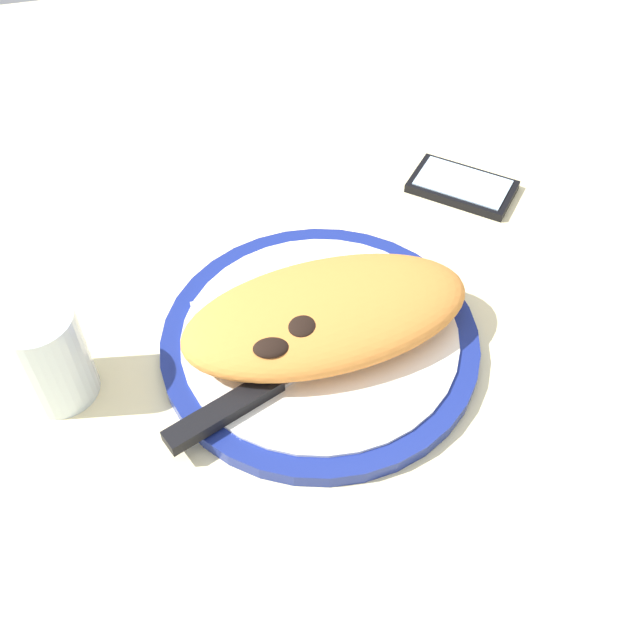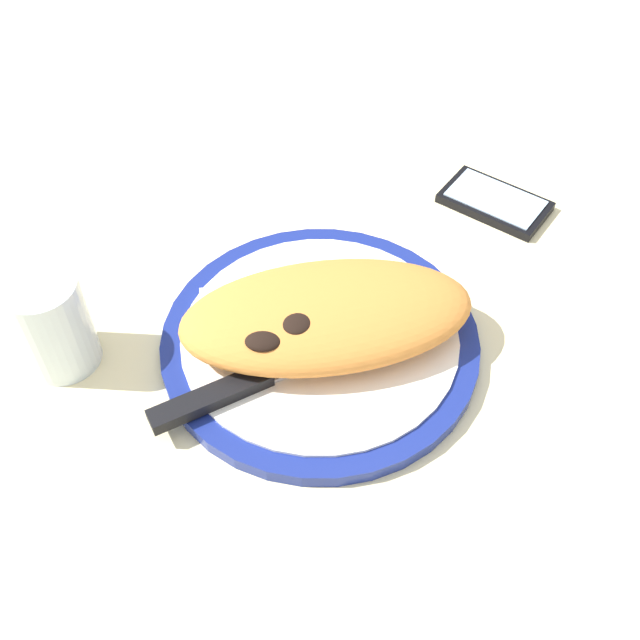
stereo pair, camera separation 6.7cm
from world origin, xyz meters
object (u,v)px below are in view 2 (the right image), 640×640
(plate, at_px, (320,341))
(water_glass, at_px, (54,328))
(calzone, at_px, (327,319))
(knife, at_px, (244,384))
(smartphone, at_px, (495,202))
(fork, at_px, (275,291))

(plate, height_order, water_glass, water_glass)
(calzone, relative_size, knife, 1.16)
(plate, height_order, calzone, calzone)
(calzone, xyz_separation_m, water_glass, (0.24, -0.01, -0.00))
(knife, distance_m, smartphone, 0.36)
(calzone, bearing_deg, plate, -32.89)
(plate, distance_m, fork, 0.07)
(fork, height_order, knife, knife)
(calzone, height_order, fork, calzone)
(plate, xyz_separation_m, fork, (0.04, -0.06, 0.01))
(calzone, distance_m, fork, 0.08)
(calzone, distance_m, smartphone, 0.28)
(plate, bearing_deg, smartphone, -139.48)
(plate, bearing_deg, fork, -55.93)
(fork, distance_m, water_glass, 0.20)
(knife, height_order, water_glass, water_glass)
(water_glass, bearing_deg, calzone, 176.93)
(plate, relative_size, water_glass, 3.01)
(knife, relative_size, water_glass, 2.40)
(calzone, height_order, smartphone, calzone)
(plate, xyz_separation_m, knife, (0.07, 0.05, 0.01))
(plate, relative_size, fork, 1.64)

